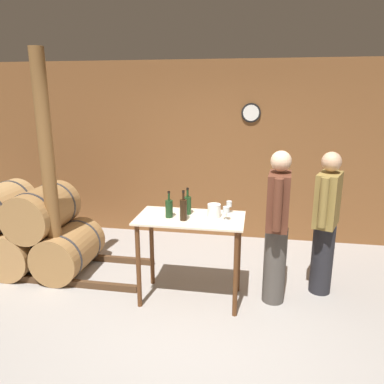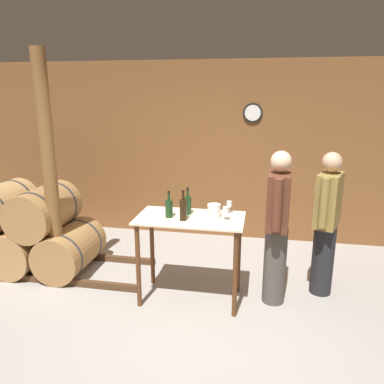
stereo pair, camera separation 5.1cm
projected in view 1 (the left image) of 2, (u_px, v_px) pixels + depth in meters
ground_plane at (196, 323)px, 3.74m from camera, size 14.00×14.00×0.00m
back_wall at (222, 152)px, 5.72m from camera, size 8.40×0.08×2.70m
barrel_rack at (23, 233)px, 4.80m from camera, size 3.25×0.89×1.11m
tasting_table at (190, 235)px, 4.00m from camera, size 1.14×0.63×0.96m
wooden_post at (49, 173)px, 4.24m from camera, size 0.16×0.16×2.70m
wine_bottle_far_left at (169, 208)px, 3.93m from camera, size 0.08×0.08×0.28m
wine_bottle_left at (183, 209)px, 3.83m from camera, size 0.07×0.07×0.32m
wine_bottle_center at (188, 205)px, 4.03m from camera, size 0.08×0.08×0.29m
wine_glass_near_left at (226, 210)px, 3.83m from camera, size 0.07×0.07×0.15m
wine_glass_near_center at (229, 204)px, 4.08m from camera, size 0.06×0.06×0.13m
ice_bucket at (214, 210)px, 3.96m from camera, size 0.14×0.14×0.14m
person_host at (277, 225)px, 3.93m from camera, size 0.25×0.59×1.67m
person_visitor_with_scarf at (326, 221)px, 4.12m from camera, size 0.34×0.56×1.63m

